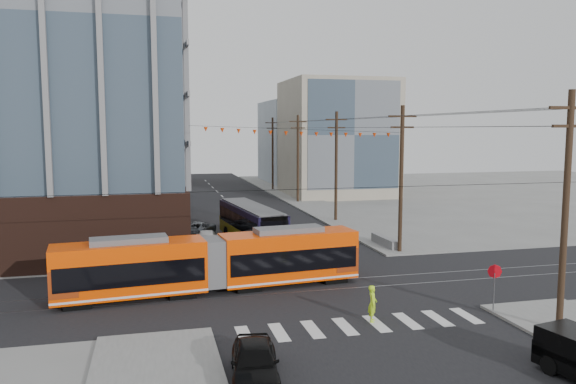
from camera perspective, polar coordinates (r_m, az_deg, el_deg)
name	(u,v)px	position (r m, az deg, el deg)	size (l,w,h in m)	color
ground	(340,306)	(30.26, 5.34, -11.46)	(160.00, 160.00, 0.00)	slate
bg_bldg_nw_near	(92,131)	(79.54, -19.30, 5.87)	(18.00, 16.00, 18.00)	#8C99A5
bg_bldg_ne_near	(337,138)	(79.40, 4.98, 5.48)	(14.00, 14.00, 16.00)	gray
bg_bldg_nw_far	(122,125)	(99.29, -16.49, 6.58)	(16.00, 18.00, 20.00)	gray
bg_bldg_ne_far	(311,142)	(99.11, 2.34, 5.10)	(16.00, 16.00, 14.00)	#8C99A5
utility_pole_near	(565,214)	(28.06, 26.34, -1.98)	(0.30, 0.30, 11.00)	black
utility_pole_far	(273,154)	(85.19, -1.57, 3.88)	(0.30, 0.30, 11.00)	black
streetcar	(213,263)	(32.53, -7.62, -7.16)	(17.30, 2.43, 3.33)	#F13F00
city_bus	(251,224)	(45.53, -3.76, -3.29)	(2.46, 11.34, 3.21)	black
black_sedan	(255,362)	(21.62, -3.41, -16.84)	(1.75, 4.35, 1.48)	black
parked_car_silver	(213,248)	(41.42, -7.60, -5.63)	(1.40, 4.03, 1.33)	#8C90A2
parked_car_white	(207,238)	(45.58, -8.25, -4.60)	(1.71, 4.21, 1.22)	silver
parked_car_grey	(200,228)	(49.81, -8.96, -3.67)	(2.04, 4.42, 1.23)	#3F454C
pedestrian	(373,304)	(27.87, 8.59, -11.15)	(0.65, 0.43, 1.79)	#BBF11F
stop_sign	(494,290)	(30.52, 20.19, -9.37)	(0.71, 0.71, 2.35)	#BF0712
jersey_barrier	(385,242)	(45.11, 9.80, -5.02)	(0.90, 4.01, 0.80)	gray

